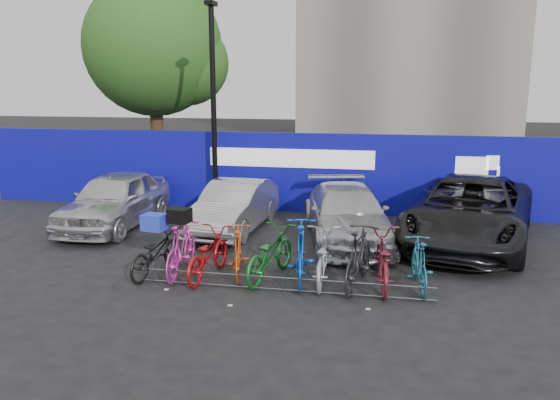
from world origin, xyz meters
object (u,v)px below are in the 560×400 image
(bike_7, at_px, (358,257))
(bike_3, at_px, (238,252))
(tree, at_px, (160,51))
(bike_0, at_px, (156,252))
(car_1, at_px, (234,206))
(bike_5, at_px, (301,252))
(bike_6, at_px, (322,257))
(bike_4, at_px, (270,254))
(bike_rack, at_px, (283,284))
(lamppost, at_px, (213,103))
(bike_9, at_px, (419,264))
(car_2, at_px, (347,214))
(bike_8, at_px, (382,260))
(bike_1, at_px, (181,249))
(car_0, at_px, (115,200))
(car_3, at_px, (470,211))
(bike_2, at_px, (208,254))

(bike_7, bearing_deg, bike_3, 6.80)
(tree, height_order, bike_0, tree)
(car_1, height_order, bike_5, car_1)
(bike_6, bearing_deg, bike_4, -3.66)
(bike_rack, xyz_separation_m, bike_4, (-0.40, 0.70, 0.35))
(lamppost, distance_m, bike_4, 6.60)
(bike_3, bearing_deg, lamppost, -81.28)
(bike_9, bearing_deg, tree, -53.03)
(tree, height_order, car_1, tree)
(tree, distance_m, bike_0, 11.87)
(car_2, bearing_deg, bike_8, -86.39)
(bike_0, xyz_separation_m, bike_1, (0.53, 0.07, 0.08))
(car_0, bearing_deg, bike_8, -24.74)
(bike_6, bearing_deg, car_0, -30.60)
(bike_5, bearing_deg, bike_7, 167.83)
(lamppost, distance_m, car_3, 7.73)
(tree, height_order, car_0, tree)
(lamppost, height_order, bike_0, lamppost)
(bike_9, bearing_deg, bike_8, -8.05)
(car_0, xyz_separation_m, bike_4, (4.98, -3.18, -0.24))
(lamppost, relative_size, bike_3, 3.55)
(bike_0, distance_m, bike_5, 2.98)
(bike_4, relative_size, bike_7, 0.99)
(bike_4, bearing_deg, bike_5, -171.63)
(bike_1, bearing_deg, bike_8, 178.91)
(bike_5, bearing_deg, bike_1, -6.16)
(car_1, bearing_deg, car_2, -2.81)
(bike_2, height_order, bike_3, bike_3)
(lamppost, bearing_deg, bike_2, -74.09)
(bike_5, height_order, bike_6, bike_5)
(bike_1, bearing_deg, bike_0, 4.47)
(car_2, distance_m, bike_5, 3.18)
(bike_3, height_order, bike_4, bike_3)
(lamppost, xyz_separation_m, bike_9, (5.70, -5.35, -2.77))
(car_3, bearing_deg, bike_5, -122.19)
(bike_rack, height_order, bike_0, bike_0)
(car_2, distance_m, bike_0, 4.89)
(bike_1, height_order, bike_4, bike_1)
(bike_0, bearing_deg, bike_7, -169.50)
(bike_2, distance_m, bike_7, 3.00)
(bike_6, distance_m, bike_8, 1.17)
(bike_6, bearing_deg, car_1, -54.13)
(car_3, relative_size, bike_5, 2.83)
(bike_0, bearing_deg, bike_1, -163.09)
(bike_3, relative_size, bike_8, 0.85)
(car_0, bearing_deg, tree, 100.91)
(car_3, relative_size, bike_4, 2.97)
(bike_rack, relative_size, bike_7, 2.84)
(bike_rack, distance_m, car_0, 6.66)
(bike_6, xyz_separation_m, bike_9, (1.86, -0.03, -0.01))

